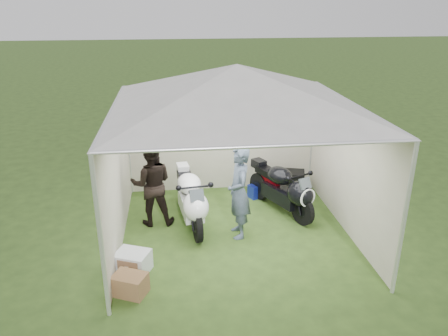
{
  "coord_description": "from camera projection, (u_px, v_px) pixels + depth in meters",
  "views": [
    {
      "loc": [
        -1.04,
        -6.89,
        3.97
      ],
      "look_at": [
        -0.17,
        0.35,
        1.12
      ],
      "focal_mm": 35.0,
      "sensor_mm": 36.0,
      "label": 1
    }
  ],
  "objects": [
    {
      "name": "ground",
      "position": [
        235.0,
        232.0,
        7.93
      ],
      "size": [
        80.0,
        80.0,
        0.0
      ],
      "primitive_type": "plane",
      "color": "#2C4319",
      "rests_on": "ground"
    },
    {
      "name": "canopy_tent",
      "position": [
        237.0,
        90.0,
        7.02
      ],
      "size": [
        5.66,
        5.66,
        3.0
      ],
      "color": "silver",
      "rests_on": "ground"
    },
    {
      "name": "motorcycle_white",
      "position": [
        191.0,
        198.0,
        7.98
      ],
      "size": [
        0.6,
        1.99,
        0.98
      ],
      "rotation": [
        0.0,
        0.0,
        0.13
      ],
      "color": "black",
      "rests_on": "ground"
    },
    {
      "name": "motorcycle_black",
      "position": [
        284.0,
        188.0,
        8.45
      ],
      "size": [
        1.02,
        1.77,
        0.94
      ],
      "rotation": [
        0.0,
        0.0,
        0.43
      ],
      "color": "black",
      "rests_on": "ground"
    },
    {
      "name": "paddock_stand",
      "position": [
        257.0,
        191.0,
        9.28
      ],
      "size": [
        0.43,
        0.37,
        0.28
      ],
      "primitive_type": "cube",
      "rotation": [
        0.0,
        0.0,
        0.43
      ],
      "color": "#1C2CC2",
      "rests_on": "ground"
    },
    {
      "name": "person_dark_jacket",
      "position": [
        152.0,
        184.0,
        7.96
      ],
      "size": [
        0.78,
        0.61,
        1.6
      ],
      "primitive_type": "imported",
      "rotation": [
        0.0,
        0.0,
        3.14
      ],
      "color": "black",
      "rests_on": "ground"
    },
    {
      "name": "person_blue_jacket",
      "position": [
        239.0,
        192.0,
        7.53
      ],
      "size": [
        0.44,
        0.63,
        1.66
      ],
      "primitive_type": "imported",
      "rotation": [
        0.0,
        0.0,
        -1.5
      ],
      "color": "slate",
      "rests_on": "ground"
    },
    {
      "name": "equipment_box",
      "position": [
        292.0,
        183.0,
        9.37
      ],
      "size": [
        0.61,
        0.54,
        0.52
      ],
      "primitive_type": "cube",
      "rotation": [
        0.0,
        0.0,
        -0.28
      ],
      "color": "black",
      "rests_on": "ground"
    },
    {
      "name": "crate_0",
      "position": [
        133.0,
        262.0,
        6.73
      ],
      "size": [
        0.61,
        0.55,
        0.33
      ],
      "primitive_type": "cube",
      "rotation": [
        0.0,
        0.0,
        -0.4
      ],
      "color": "silver",
      "rests_on": "ground"
    },
    {
      "name": "crate_1",
      "position": [
        133.0,
        264.0,
        6.69
      ],
      "size": [
        0.43,
        0.43,
        0.3
      ],
      "primitive_type": "cube",
      "rotation": [
        0.0,
        0.0,
        -0.38
      ],
      "color": "brown",
      "rests_on": "ground"
    },
    {
      "name": "crate_2",
      "position": [
        134.0,
        267.0,
        6.69
      ],
      "size": [
        0.35,
        0.31,
        0.22
      ],
      "primitive_type": "cube",
      "rotation": [
        0.0,
        0.0,
        0.24
      ],
      "color": "silver",
      "rests_on": "ground"
    },
    {
      "name": "crate_3",
      "position": [
        130.0,
        284.0,
        6.22
      ],
      "size": [
        0.56,
        0.49,
        0.31
      ],
      "primitive_type": "cube",
      "rotation": [
        0.0,
        0.0,
        -0.43
      ],
      "color": "brown",
      "rests_on": "ground"
    }
  ]
}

